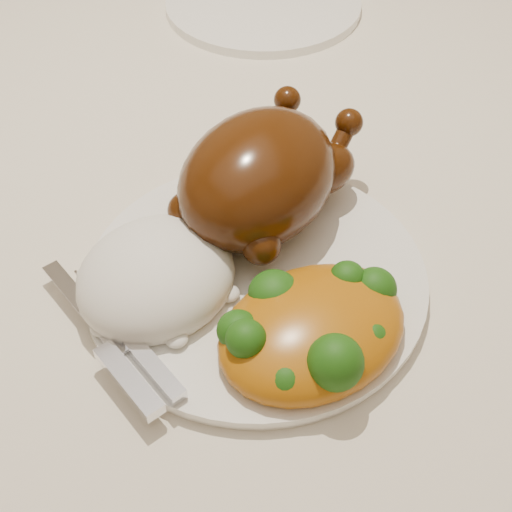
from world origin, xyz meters
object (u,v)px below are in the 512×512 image
dining_table (72,260)px  side_plate (263,4)px  roast_chicken (261,175)px  dinner_plate (256,278)px

dining_table → side_plate: side_plate is taller
roast_chicken → dinner_plate: bearing=-150.2°
dining_table → side_plate: (0.35, 0.18, 0.11)m
dining_table → dinner_plate: size_ratio=5.98×
dining_table → dinner_plate: dinner_plate is taller
dinner_plate → dining_table: bearing=115.1°
roast_chicken → dining_table: bearing=106.9°
dining_table → side_plate: size_ratio=6.59×
side_plate → roast_chicken: (-0.21, -0.33, 0.05)m
side_plate → dining_table: bearing=-152.8°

